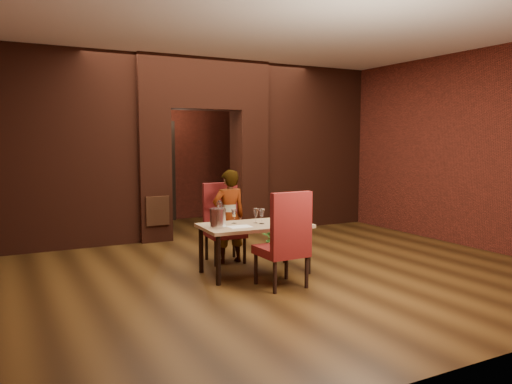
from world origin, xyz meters
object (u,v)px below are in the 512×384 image
at_px(chair_far, 225,223).
at_px(chair_near, 281,239).
at_px(wine_glass_b, 256,216).
at_px(potted_plant, 274,238).
at_px(wine_glass_a, 234,216).
at_px(wine_glass_c, 262,216).
at_px(wine_bucket, 218,218).
at_px(water_bottle, 220,212).
at_px(dining_table, 255,249).
at_px(person_seated, 229,216).

bearing_deg(chair_far, chair_near, -81.26).
relative_size(wine_glass_b, potted_plant, 0.45).
relative_size(wine_glass_a, wine_glass_c, 0.96).
height_order(wine_glass_a, wine_glass_b, wine_glass_b).
distance_m(wine_glass_a, wine_glass_c, 0.37).
bearing_deg(wine_glass_c, wine_bucket, 179.52).
height_order(wine_glass_b, wine_glass_c, same).
relative_size(wine_bucket, water_bottle, 0.78).
height_order(chair_far, chair_near, chair_near).
height_order(chair_far, wine_glass_c, chair_far).
distance_m(dining_table, potted_plant, 1.28).
bearing_deg(chair_near, chair_far, -87.80).
distance_m(wine_glass_a, wine_glass_b, 0.29).
distance_m(chair_near, wine_glass_b, 0.73).
relative_size(chair_far, wine_glass_a, 5.96).
bearing_deg(wine_glass_c, wine_glass_b, 125.07).
height_order(wine_glass_a, wine_bucket, wine_bucket).
bearing_deg(chair_far, wine_bucket, -115.02).
bearing_deg(wine_glass_a, chair_far, 77.29).
relative_size(dining_table, water_bottle, 4.45).
xyz_separation_m(chair_near, water_bottle, (-0.43, 0.86, 0.24)).
bearing_deg(potted_plant, chair_near, -117.42).
xyz_separation_m(person_seated, water_bottle, (-0.36, -0.50, 0.15)).
bearing_deg(potted_plant, water_bottle, -148.83).
bearing_deg(potted_plant, person_seated, -163.58).
bearing_deg(wine_glass_a, water_bottle, 174.94).
xyz_separation_m(chair_near, wine_glass_b, (0.03, 0.71, 0.18)).
xyz_separation_m(chair_far, wine_glass_a, (-0.13, -0.58, 0.19)).
distance_m(chair_far, wine_glass_b, 0.75).
bearing_deg(chair_near, dining_table, -90.97).
distance_m(chair_near, wine_bucket, 0.86).
relative_size(dining_table, person_seated, 1.05).
bearing_deg(person_seated, potted_plant, -161.61).
xyz_separation_m(wine_bucket, potted_plant, (1.38, 0.98, -0.56)).
bearing_deg(chair_far, water_bottle, -115.48).
height_order(chair_near, person_seated, person_seated).
distance_m(wine_glass_c, water_bottle, 0.55).
xyz_separation_m(chair_far, water_bottle, (-0.33, -0.56, 0.25)).
bearing_deg(wine_glass_c, chair_near, -97.22).
relative_size(wine_glass_a, water_bottle, 0.60).
xyz_separation_m(chair_near, wine_bucket, (-0.54, 0.64, 0.20)).
height_order(dining_table, chair_far, chair_far).
relative_size(dining_table, potted_plant, 3.21).
bearing_deg(water_bottle, wine_glass_c, -23.14).
bearing_deg(chair_near, wine_glass_c, -98.82).
relative_size(chair_near, wine_bucket, 4.74).
distance_m(chair_far, wine_glass_c, 0.82).
xyz_separation_m(chair_far, potted_plant, (0.94, 0.20, -0.35)).
relative_size(wine_glass_a, wine_bucket, 0.77).
distance_m(person_seated, wine_glass_c, 0.74).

